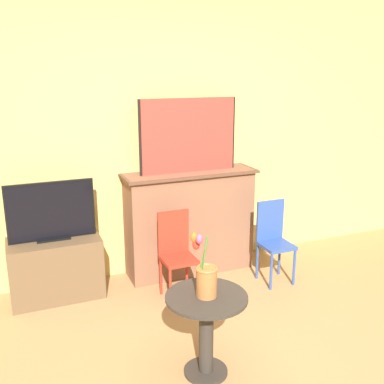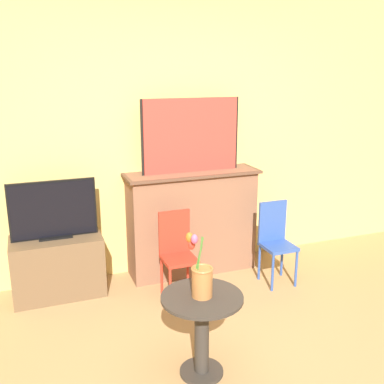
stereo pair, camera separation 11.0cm
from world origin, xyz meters
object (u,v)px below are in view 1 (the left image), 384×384
object	(u,v)px
tv_monitor	(51,212)
chair_blue	(273,237)
vase_tulips	(206,277)
chair_red	(176,250)
painting	(189,136)

from	to	relation	value
tv_monitor	chair_blue	size ratio (longest dim) A/B	0.95
chair_blue	vase_tulips	world-z (taller)	vase_tulips
chair_red	chair_blue	bearing A→B (deg)	-3.19
tv_monitor	vase_tulips	size ratio (longest dim) A/B	1.69
tv_monitor	chair_red	xyz separation A→B (m)	(0.97, -0.39, -0.35)
vase_tulips	chair_blue	bearing A→B (deg)	41.36
chair_blue	vase_tulips	distance (m)	1.54
vase_tulips	chair_red	bearing A→B (deg)	79.38
chair_blue	painting	bearing A→B (deg)	142.78
painting	chair_blue	bearing A→B (deg)	-37.22
tv_monitor	chair_red	world-z (taller)	tv_monitor
painting	chair_red	bearing A→B (deg)	-123.78
painting	chair_blue	world-z (taller)	painting
chair_blue	chair_red	bearing A→B (deg)	176.81
chair_red	vase_tulips	world-z (taller)	vase_tulips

